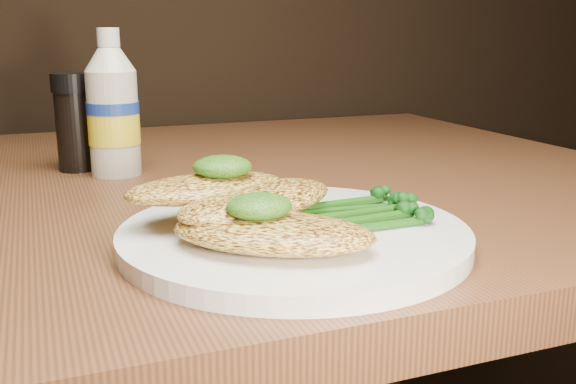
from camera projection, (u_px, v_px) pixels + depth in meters
name	position (u px, v px, depth m)	size (l,w,h in m)	color
plate	(294.00, 236.00, 0.49)	(0.27, 0.27, 0.01)	white
chicken_front	(273.00, 233.00, 0.44)	(0.14, 0.08, 0.02)	#FAC44F
chicken_mid	(258.00, 201.00, 0.49)	(0.15, 0.07, 0.02)	#FAC44F
chicken_back	(206.00, 188.00, 0.50)	(0.13, 0.06, 0.02)	#FAC44F
pesto_front	(259.00, 206.00, 0.44)	(0.05, 0.04, 0.02)	black
pesto_back	(222.00, 167.00, 0.50)	(0.05, 0.04, 0.02)	black
broccolini_bundle	(351.00, 208.00, 0.51)	(0.13, 0.10, 0.02)	#1D5412
mayo_bottle	(112.00, 103.00, 0.72)	(0.06, 0.06, 0.16)	beige
pepper_grinder	(75.00, 122.00, 0.74)	(0.05, 0.05, 0.11)	black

